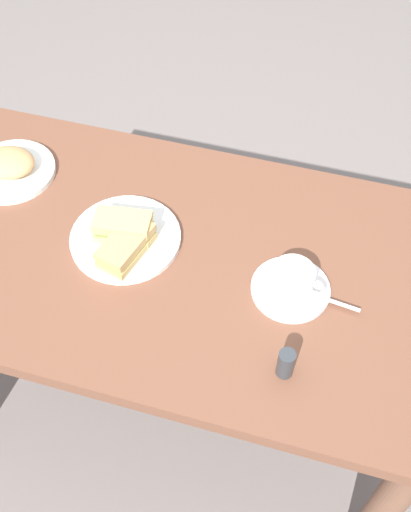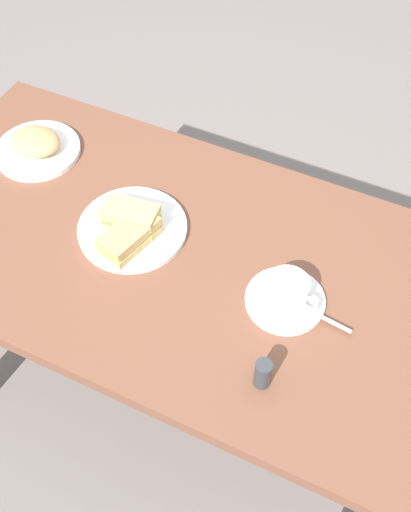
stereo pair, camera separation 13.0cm
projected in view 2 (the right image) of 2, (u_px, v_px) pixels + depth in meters
ground_plane at (183, 398)px, 1.94m from camera, size 6.00×6.00×0.00m
dining_table at (175, 286)px, 1.45m from camera, size 1.31×0.68×0.75m
sandwich_plate at (133, 229)px, 1.37m from camera, size 0.24×0.24×0.01m
sandwich_front at (130, 217)px, 1.35m from camera, size 0.13×0.08×0.06m
sandwich_back at (130, 236)px, 1.32m from camera, size 0.10×0.15×0.05m
coffee_saucer at (285, 300)px, 1.26m from camera, size 0.16×0.16×0.01m
coffee_cup at (287, 291)px, 1.23m from camera, size 0.11×0.09×0.06m
spoon at (321, 316)px, 1.23m from camera, size 0.10×0.02×0.01m
side_plate at (38, 150)px, 1.52m from camera, size 0.21×0.21×0.01m
side_food_pile at (35, 141)px, 1.50m from camera, size 0.12×0.10×0.04m
salt_shaker at (263, 374)px, 1.13m from camera, size 0.03×0.03×0.07m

